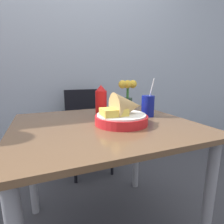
{
  "coord_description": "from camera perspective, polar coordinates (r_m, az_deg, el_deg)",
  "views": [
    {
      "loc": [
        -0.31,
        -0.87,
        0.98
      ],
      "look_at": [
        0.04,
        -0.02,
        0.78
      ],
      "focal_mm": 28.0,
      "sensor_mm": 36.0,
      "label": 1
    }
  ],
  "objects": [
    {
      "name": "wall_window",
      "position": [
        2.07,
        -14.17,
        20.72
      ],
      "size": [
        7.0,
        0.06,
        2.6
      ],
      "color": "#9EA8B7",
      "rests_on": "ground_plane"
    },
    {
      "name": "dining_table",
      "position": [
        0.99,
        -2.41,
        -9.68
      ],
      "size": [
        0.94,
        0.83,
        0.72
      ],
      "color": "brown",
      "rests_on": "ground_plane"
    },
    {
      "name": "chair_far_window",
      "position": [
        1.85,
        -8.37,
        -3.19
      ],
      "size": [
        0.4,
        0.4,
        0.82
      ],
      "color": "black",
      "rests_on": "ground_plane"
    },
    {
      "name": "food_basket",
      "position": [
        0.92,
        3.76,
        -0.35
      ],
      "size": [
        0.28,
        0.28,
        0.17
      ],
      "color": "red",
      "rests_on": "dining_table"
    },
    {
      "name": "ketchup_bottle",
      "position": [
        1.1,
        -3.59,
        3.59
      ],
      "size": [
        0.07,
        0.07,
        0.19
      ],
      "color": "red",
      "rests_on": "dining_table"
    },
    {
      "name": "drink_cup",
      "position": [
        1.11,
        11.6,
        1.74
      ],
      "size": [
        0.08,
        0.08,
        0.23
      ],
      "color": "navy",
      "rests_on": "dining_table"
    },
    {
      "name": "flower_vase",
      "position": [
        1.25,
        5.11,
        6.15
      ],
      "size": [
        0.14,
        0.07,
        0.22
      ],
      "color": "#2D4738",
      "rests_on": "dining_table"
    }
  ]
}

